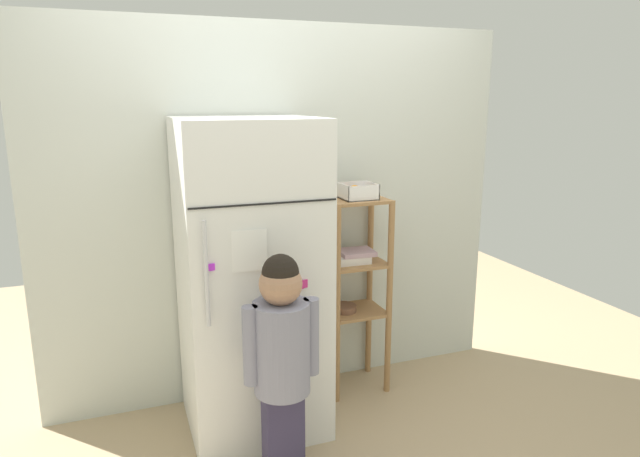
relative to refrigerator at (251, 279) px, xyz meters
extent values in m
plane|color=tan|center=(0.28, -0.02, -0.82)|extent=(6.00, 6.00, 0.00)
cube|color=silver|center=(0.28, 0.35, 0.25)|extent=(2.75, 0.03, 2.14)
cube|color=white|center=(0.00, 0.00, 0.00)|extent=(0.69, 0.65, 1.64)
cube|color=black|center=(0.00, -0.33, 0.45)|extent=(0.68, 0.01, 0.01)
cylinder|color=silver|center=(-0.28, -0.35, 0.16)|extent=(0.02, 0.02, 0.48)
cube|color=white|center=(-0.08, -0.33, 0.24)|extent=(0.16, 0.01, 0.19)
cube|color=#C92775|center=(0.18, -0.33, 0.06)|extent=(0.04, 0.02, 0.04)
cube|color=#BF2CE4|center=(-0.25, -0.33, 0.19)|extent=(0.03, 0.01, 0.03)
cube|color=gold|center=(0.02, -0.33, 0.10)|extent=(0.04, 0.01, 0.04)
cube|color=#35304D|center=(0.02, -0.50, -0.60)|extent=(0.18, 0.11, 0.44)
cylinder|color=gray|center=(0.02, -0.50, -0.17)|extent=(0.25, 0.25, 0.42)
sphere|color=gray|center=(0.02, -0.42, 0.03)|extent=(0.11, 0.11, 0.11)
sphere|color=#A87A5B|center=(0.02, -0.50, 0.13)|extent=(0.19, 0.19, 0.19)
sphere|color=black|center=(0.02, -0.50, 0.18)|extent=(0.16, 0.16, 0.16)
cylinder|color=gray|center=(-0.12, -0.50, -0.14)|extent=(0.07, 0.07, 0.36)
cylinder|color=gray|center=(0.15, -0.50, -0.14)|extent=(0.07, 0.07, 0.36)
cylinder|color=#9E7247|center=(0.50, 0.04, -0.23)|extent=(0.04, 0.04, 1.17)
cylinder|color=#9E7247|center=(0.83, 0.04, -0.23)|extent=(0.04, 0.04, 1.17)
cylinder|color=#9E7247|center=(0.50, 0.31, -0.23)|extent=(0.04, 0.04, 1.17)
cylinder|color=#9E7247|center=(0.83, 0.31, -0.23)|extent=(0.04, 0.04, 1.17)
cube|color=#9E7247|center=(0.66, 0.17, 0.34)|extent=(0.35, 0.29, 0.02)
cube|color=#9E7247|center=(0.66, 0.17, -0.03)|extent=(0.35, 0.29, 0.02)
cube|color=#9E7247|center=(0.66, 0.17, -0.33)|extent=(0.35, 0.29, 0.02)
cube|color=white|center=(0.64, 0.17, 0.00)|extent=(0.21, 0.17, 0.04)
cube|color=#B293A3|center=(0.67, 0.17, 0.03)|extent=(0.21, 0.18, 0.03)
cylinder|color=brown|center=(0.60, 0.17, -0.31)|extent=(0.15, 0.15, 0.04)
cube|color=white|center=(0.67, 0.16, 0.35)|extent=(0.19, 0.19, 0.01)
cube|color=white|center=(0.67, 0.07, 0.40)|extent=(0.19, 0.01, 0.09)
cube|color=white|center=(0.67, 0.25, 0.40)|extent=(0.19, 0.01, 0.09)
cube|color=white|center=(0.58, 0.16, 0.40)|extent=(0.01, 0.19, 0.09)
cube|color=white|center=(0.76, 0.16, 0.40)|extent=(0.01, 0.19, 0.09)
sphere|color=#96340A|center=(0.67, 0.19, 0.39)|extent=(0.07, 0.07, 0.07)
sphere|color=orange|center=(0.64, 0.14, 0.40)|extent=(0.08, 0.08, 0.08)
camera|label=1|loc=(-0.62, -2.70, 0.91)|focal=31.28mm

